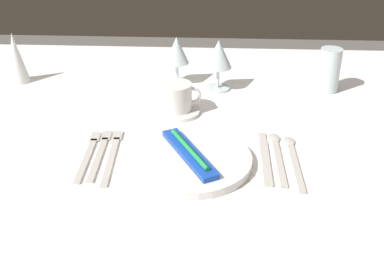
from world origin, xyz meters
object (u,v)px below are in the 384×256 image
at_px(fork_inner, 100,152).
at_px(fork_salad, 89,153).
at_px(dinner_plate, 189,160).
at_px(spoon_dessert, 293,156).
at_px(toothbrush_package, 189,153).
at_px(napkin_folded, 16,58).
at_px(coffee_cup_left, 177,97).
at_px(wine_glass_left, 177,52).
at_px(dinner_knife, 265,159).
at_px(spoon_soup, 277,152).
at_px(wine_glass_centre, 218,56).
at_px(fork_outer, 112,154).
at_px(drink_tumbler, 329,73).

bearing_deg(fork_inner, fork_salad, -166.58).
xyz_separation_m(dinner_plate, spoon_dessert, (0.22, 0.04, -0.01)).
height_order(fork_salad, spoon_dessert, spoon_dessert).
relative_size(toothbrush_package, fork_inner, 0.97).
bearing_deg(dinner_plate, napkin_folded, 141.46).
relative_size(dinner_plate, coffee_cup_left, 2.52).
relative_size(wine_glass_left, napkin_folded, 0.94).
bearing_deg(fork_salad, wine_glass_left, 68.39).
distance_m(dinner_plate, dinner_knife, 0.16).
height_order(coffee_cup_left, napkin_folded, napkin_folded).
xyz_separation_m(fork_salad, spoon_soup, (0.41, 0.03, -0.00)).
xyz_separation_m(dinner_plate, toothbrush_package, (0.00, 0.00, 0.02)).
height_order(dinner_knife, wine_glass_centre, wine_glass_centre).
height_order(dinner_plate, dinner_knife, dinner_plate).
height_order(dinner_plate, coffee_cup_left, coffee_cup_left).
height_order(wine_glass_centre, napkin_folded, napkin_folded).
height_order(fork_outer, coffee_cup_left, coffee_cup_left).
height_order(spoon_dessert, drink_tumbler, drink_tumbler).
height_order(dinner_knife, spoon_dessert, spoon_dessert).
distance_m(dinner_knife, drink_tumbler, 0.43).
bearing_deg(dinner_plate, fork_outer, 172.06).
distance_m(fork_outer, fork_salad, 0.05).
bearing_deg(coffee_cup_left, fork_salad, -129.34).
bearing_deg(toothbrush_package, fork_inner, 171.56).
xyz_separation_m(fork_outer, fork_salad, (-0.05, -0.00, 0.00)).
bearing_deg(wine_glass_centre, spoon_dessert, -65.23).
relative_size(fork_outer, drink_tumbler, 1.82).
height_order(fork_inner, spoon_soup, spoon_soup).
xyz_separation_m(wine_glass_centre, drink_tumbler, (0.31, 0.01, -0.05)).
bearing_deg(wine_glass_centre, fork_outer, -121.63).
xyz_separation_m(fork_outer, drink_tumbler, (0.54, 0.38, 0.05)).
bearing_deg(toothbrush_package, fork_salad, 173.97).
bearing_deg(fork_salad, dinner_knife, -0.25).
height_order(fork_inner, fork_salad, same).
relative_size(dinner_knife, coffee_cup_left, 2.01).
height_order(spoon_soup, spoon_dessert, same).
xyz_separation_m(dinner_knife, napkin_folded, (-0.69, 0.40, 0.07)).
distance_m(toothbrush_package, napkin_folded, 0.67).
relative_size(spoon_dessert, drink_tumbler, 1.77).
bearing_deg(fork_outer, dinner_knife, -0.32).
distance_m(dinner_plate, toothbrush_package, 0.02).
height_order(fork_outer, drink_tumbler, drink_tumbler).
relative_size(fork_salad, spoon_soup, 0.96).
xyz_separation_m(spoon_dessert, napkin_folded, (-0.75, 0.38, 0.07)).
xyz_separation_m(coffee_cup_left, drink_tumbler, (0.41, 0.16, 0.01)).
bearing_deg(fork_salad, fork_inner, 13.42).
height_order(fork_inner, coffee_cup_left, coffee_cup_left).
distance_m(dinner_plate, drink_tumbler, 0.54).
relative_size(spoon_dessert, wine_glass_left, 1.57).
height_order(coffee_cup_left, wine_glass_left, wine_glass_left).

